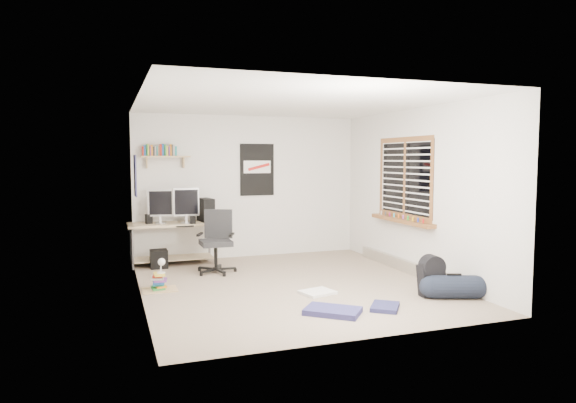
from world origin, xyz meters
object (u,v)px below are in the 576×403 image
object	(u,v)px
backpack	(432,280)
duffel_bag	(454,287)
office_chair	(216,241)
desk	(173,242)
book_stack	(160,279)

from	to	relation	value
backpack	duffel_bag	xyz separation A→B (m)	(0.19, -0.19, -0.06)
office_chair	backpack	xyz separation A→B (m)	(2.33, -2.24, -0.29)
desk	backpack	xyz separation A→B (m)	(2.87, -3.12, -0.16)
desk	office_chair	world-z (taller)	office_chair
office_chair	desk	bearing A→B (deg)	145.09
desk	book_stack	distance (m)	1.73
desk	duffel_bag	xyz separation A→B (m)	(3.06, -3.31, -0.22)
desk	backpack	world-z (taller)	desk
office_chair	duffel_bag	bearing A→B (deg)	-20.56
office_chair	backpack	distance (m)	3.24
duffel_bag	book_stack	xyz separation A→B (m)	(-3.44, 1.63, 0.01)
desk	book_stack	xyz separation A→B (m)	(-0.38, -1.68, -0.21)
backpack	duffel_bag	world-z (taller)	duffel_bag
duffel_bag	book_stack	bearing A→B (deg)	174.54
office_chair	book_stack	world-z (taller)	office_chair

